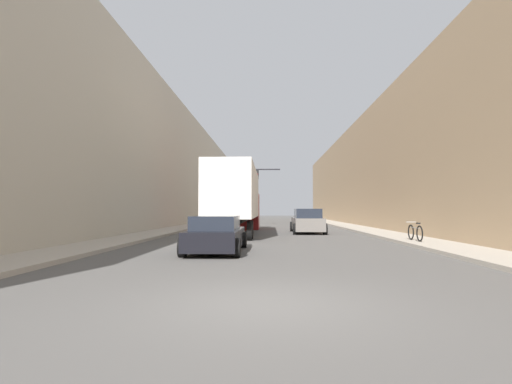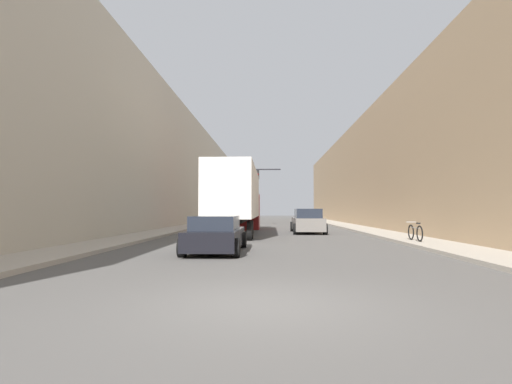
% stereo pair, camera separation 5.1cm
% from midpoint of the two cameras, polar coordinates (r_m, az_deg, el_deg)
% --- Properties ---
extents(ground_plane, '(200.00, 200.00, 0.00)m').
position_cam_midpoint_polar(ground_plane, '(6.87, 1.30, -15.75)').
color(ground_plane, '#565451').
extents(sidewalk_right, '(2.33, 80.00, 0.15)m').
position_cam_midpoint_polar(sidewalk_right, '(37.39, 13.07, -4.77)').
color(sidewalk_right, '#B2A899').
rests_on(sidewalk_right, ground).
extents(sidewalk_left, '(2.33, 80.00, 0.15)m').
position_cam_midpoint_polar(sidewalk_left, '(37.43, -9.07, -4.80)').
color(sidewalk_left, '#B2A899').
rests_on(sidewalk_left, ground).
extents(building_right, '(6.00, 80.00, 10.10)m').
position_cam_midpoint_polar(building_right, '(38.52, 19.10, 2.78)').
color(building_right, tan).
rests_on(building_right, ground).
extents(building_left, '(6.00, 80.00, 11.86)m').
position_cam_midpoint_polar(building_left, '(38.67, -15.09, 4.02)').
color(building_left, '#BCB29E').
rests_on(building_left, ground).
extents(semi_truck, '(2.57, 14.65, 4.13)m').
position_cam_midpoint_polar(semi_truck, '(26.42, -2.63, -0.92)').
color(semi_truck, silver).
rests_on(semi_truck, ground).
extents(sedan_car, '(2.03, 4.72, 1.34)m').
position_cam_midpoint_polar(sedan_car, '(14.98, -5.61, -6.06)').
color(sedan_car, black).
rests_on(sedan_car, ground).
extents(suv_car, '(2.13, 4.94, 1.63)m').
position_cam_midpoint_polar(suv_car, '(27.18, 7.43, -4.19)').
color(suv_car, slate).
rests_on(suv_car, ground).
extents(traffic_signal_gantry, '(7.06, 0.35, 5.95)m').
position_cam_midpoint_polar(traffic_signal_gantry, '(40.56, -3.79, 1.14)').
color(traffic_signal_gantry, black).
rests_on(traffic_signal_gantry, ground).
extents(parked_bicycle, '(0.44, 1.82, 0.86)m').
position_cam_midpoint_polar(parked_bicycle, '(19.75, 21.86, -5.37)').
color(parked_bicycle, black).
rests_on(parked_bicycle, sidewalk_right).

